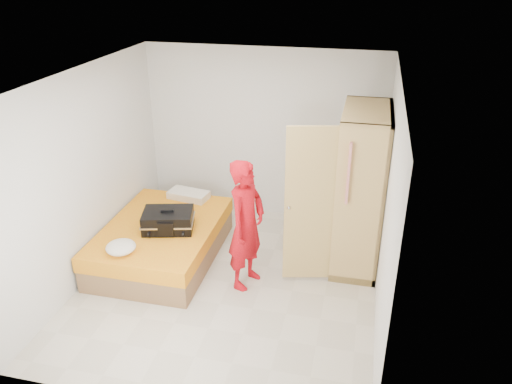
% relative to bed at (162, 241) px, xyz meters
% --- Properties ---
extents(room, '(4.00, 4.02, 2.60)m').
position_rel_bed_xyz_m(room, '(1.05, -0.37, 1.05)').
color(room, beige).
rests_on(room, ground).
extents(bed, '(1.42, 2.02, 0.50)m').
position_rel_bed_xyz_m(bed, '(0.00, 0.00, 0.00)').
color(bed, olive).
rests_on(bed, ground).
extents(wardrobe, '(1.16, 1.31, 2.10)m').
position_rel_bed_xyz_m(wardrobe, '(2.50, 0.48, 0.75)').
color(wardrobe, tan).
rests_on(wardrobe, ground).
extents(person, '(0.55, 0.69, 1.65)m').
position_rel_bed_xyz_m(person, '(1.26, -0.31, 0.58)').
color(person, red).
rests_on(person, ground).
extents(suitcase, '(0.75, 0.62, 0.28)m').
position_rel_bed_xyz_m(suitcase, '(0.15, -0.08, 0.37)').
color(suitcase, black).
rests_on(suitcase, bed).
extents(round_cushion, '(0.36, 0.36, 0.14)m').
position_rel_bed_xyz_m(round_cushion, '(-0.20, -0.74, 0.32)').
color(round_cushion, white).
rests_on(round_cushion, bed).
extents(pillow, '(0.62, 0.39, 0.11)m').
position_rel_bed_xyz_m(pillow, '(0.09, 0.85, 0.30)').
color(pillow, white).
rests_on(pillow, bed).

